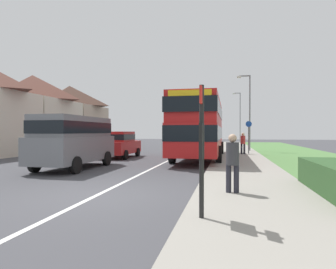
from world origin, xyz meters
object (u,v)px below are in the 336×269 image
(pedestrian_at_stop, at_px, (233,160))
(street_lamp_mid, at_px, (248,107))
(pedestrian_walking_away, at_px, (243,142))
(street_lamp_far, at_px, (239,114))
(parked_van_grey, at_px, (74,138))
(bus_stop_sign, at_px, (202,142))
(double_decker_bus, at_px, (200,125))
(cycle_route_sign, at_px, (249,136))
(parked_car_red, at_px, (119,143))

(pedestrian_at_stop, distance_m, street_lamp_mid, 18.03)
(pedestrian_walking_away, xyz_separation_m, street_lamp_far, (0.60, 21.99, 3.32))
(parked_van_grey, distance_m, bus_stop_sign, 9.50)
(double_decker_bus, bearing_deg, street_lamp_far, 82.32)
(pedestrian_walking_away, height_order, street_lamp_mid, street_lamp_mid)
(parked_van_grey, relative_size, street_lamp_mid, 0.75)
(street_lamp_far, bearing_deg, bus_stop_sign, -93.26)
(double_decker_bus, height_order, street_lamp_far, street_lamp_far)
(double_decker_bus, distance_m, bus_stop_sign, 12.93)
(parked_van_grey, relative_size, cycle_route_sign, 1.96)
(bus_stop_sign, distance_m, street_lamp_far, 38.15)
(parked_van_grey, bearing_deg, street_lamp_far, 74.32)
(bus_stop_sign, bearing_deg, pedestrian_at_stop, 75.73)
(parked_van_grey, height_order, street_lamp_far, street_lamp_far)
(parked_van_grey, relative_size, pedestrian_at_stop, 2.96)
(double_decker_bus, distance_m, pedestrian_walking_away, 4.36)
(parked_car_red, distance_m, street_lamp_far, 27.07)
(pedestrian_at_stop, bearing_deg, parked_car_red, 125.10)
(street_lamp_far, bearing_deg, double_decker_bus, -97.68)
(cycle_route_sign, bearing_deg, parked_van_grey, -131.81)
(parked_car_red, xyz_separation_m, street_lamp_mid, (8.81, 7.50, 2.88))
(pedestrian_at_stop, relative_size, pedestrian_walking_away, 1.00)
(parked_van_grey, distance_m, parked_car_red, 5.76)
(parked_car_red, bearing_deg, bus_stop_sign, -62.40)
(street_lamp_mid, bearing_deg, cycle_route_sign, -93.57)
(double_decker_bus, xyz_separation_m, street_lamp_mid, (3.45, 7.24, 1.69))
(pedestrian_at_stop, bearing_deg, street_lamp_far, 87.49)
(parked_van_grey, xyz_separation_m, bus_stop_sign, (6.57, -6.86, 0.11))
(pedestrian_at_stop, bearing_deg, cycle_route_sign, 84.36)
(bus_stop_sign, bearing_deg, cycle_route_sign, 83.09)
(cycle_route_sign, distance_m, street_lamp_mid, 4.38)
(parked_car_red, distance_m, pedestrian_at_stop, 12.50)
(double_decker_bus, distance_m, cycle_route_sign, 4.87)
(double_decker_bus, distance_m, parked_van_grey, 8.07)
(street_lamp_far, bearing_deg, parked_car_red, -109.02)
(double_decker_bus, distance_m, pedestrian_at_stop, 10.71)
(pedestrian_walking_away, bearing_deg, parked_car_red, -157.34)
(parked_car_red, bearing_deg, street_lamp_far, 70.98)
(pedestrian_at_stop, distance_m, pedestrian_walking_away, 13.66)
(parked_van_grey, bearing_deg, street_lamp_mid, 56.40)
(parked_car_red, relative_size, pedestrian_walking_away, 2.37)
(pedestrian_walking_away, xyz_separation_m, bus_stop_sign, (-1.56, -16.00, 0.56))
(pedestrian_at_stop, height_order, street_lamp_far, street_lamp_far)
(double_decker_bus, xyz_separation_m, parked_car_red, (-5.36, -0.26, -1.19))
(double_decker_bus, relative_size, street_lamp_mid, 1.63)
(parked_car_red, bearing_deg, double_decker_bus, 2.74)
(pedestrian_at_stop, bearing_deg, pedestrian_walking_away, 85.97)
(parked_car_red, distance_m, cycle_route_sign, 9.41)
(pedestrian_at_stop, distance_m, cycle_route_sign, 14.14)
(street_lamp_mid, bearing_deg, bus_stop_sign, -96.30)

